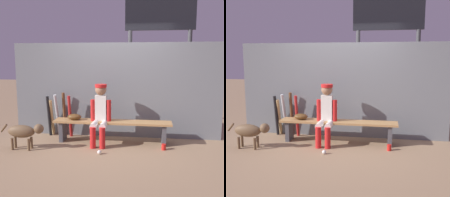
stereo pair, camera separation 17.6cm
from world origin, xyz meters
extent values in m
plane|color=#937556|center=(0.00, 0.00, 0.00)|extent=(30.00, 30.00, 0.00)
cube|color=slate|center=(0.00, 0.45, 1.00)|extent=(4.41, 0.03, 2.00)
cube|color=#AD7F4C|center=(0.00, 0.00, 0.42)|extent=(2.33, 0.36, 0.04)
cube|color=#4C4C51|center=(-1.02, 0.00, 0.20)|extent=(0.08, 0.29, 0.40)
cube|color=#4C4C51|center=(1.02, 0.00, 0.20)|extent=(0.08, 0.29, 0.40)
cube|color=silver|center=(-0.22, 0.00, 0.70)|extent=(0.22, 0.13, 0.51)
sphere|color=#9E7051|center=(-0.22, 0.00, 1.06)|extent=(0.22, 0.22, 0.22)
cylinder|color=red|center=(-0.22, 0.00, 1.14)|extent=(0.23, 0.23, 0.06)
cylinder|color=silver|center=(-0.31, -0.19, 0.40)|extent=(0.13, 0.38, 0.13)
cylinder|color=red|center=(-0.31, -0.38, 0.20)|extent=(0.11, 0.11, 0.40)
cylinder|color=red|center=(-0.38, -0.02, 0.65)|extent=(0.09, 0.09, 0.43)
cylinder|color=silver|center=(-0.13, -0.19, 0.40)|extent=(0.13, 0.38, 0.13)
cylinder|color=red|center=(-0.13, -0.38, 0.20)|extent=(0.11, 0.11, 0.40)
cylinder|color=red|center=(-0.06, -0.02, 0.65)|extent=(0.09, 0.09, 0.43)
ellipsoid|color=#593819|center=(-0.77, 0.00, 0.50)|extent=(0.28, 0.20, 0.12)
cylinder|color=#B22323|center=(-0.94, 0.28, 0.45)|extent=(0.09, 0.16, 0.90)
cylinder|color=brown|center=(-1.09, 0.36, 0.47)|extent=(0.07, 0.16, 0.95)
cylinder|color=#B7B7BC|center=(-1.25, 0.34, 0.46)|extent=(0.09, 0.26, 0.91)
cylinder|color=black|center=(-1.42, 0.30, 0.44)|extent=(0.09, 0.16, 0.87)
cylinder|color=tan|center=(-1.37, 0.35, 0.40)|extent=(0.08, 0.24, 0.80)
sphere|color=white|center=(-0.13, -0.69, 0.04)|extent=(0.07, 0.07, 0.07)
cylinder|color=red|center=(1.00, -0.30, 0.06)|extent=(0.08, 0.08, 0.11)
cylinder|color=#1E47AD|center=(-0.40, 0.07, 0.50)|extent=(0.08, 0.08, 0.11)
cylinder|color=#3F3F42|center=(0.25, 1.37, 1.16)|extent=(0.10, 0.10, 2.32)
cylinder|color=#3F3F42|center=(1.63, 1.37, 1.16)|extent=(0.10, 0.10, 2.32)
cube|color=black|center=(0.94, 1.37, 2.82)|extent=(1.62, 0.08, 0.98)
ellipsoid|color=brown|center=(-1.60, -0.62, 0.34)|extent=(0.52, 0.20, 0.24)
sphere|color=brown|center=(-1.26, -0.62, 0.40)|extent=(0.18, 0.18, 0.18)
cylinder|color=brown|center=(-1.94, -0.62, 0.39)|extent=(0.15, 0.04, 0.16)
cylinder|color=brown|center=(-1.44, -0.56, 0.11)|extent=(0.05, 0.05, 0.22)
cylinder|color=brown|center=(-1.44, -0.68, 0.11)|extent=(0.05, 0.05, 0.22)
cylinder|color=brown|center=(-1.76, -0.56, 0.11)|extent=(0.05, 0.05, 0.22)
cylinder|color=brown|center=(-1.76, -0.68, 0.11)|extent=(0.05, 0.05, 0.22)
camera|label=1|loc=(0.70, -5.12, 1.67)|focal=42.83mm
camera|label=2|loc=(0.88, -5.09, 1.67)|focal=42.83mm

